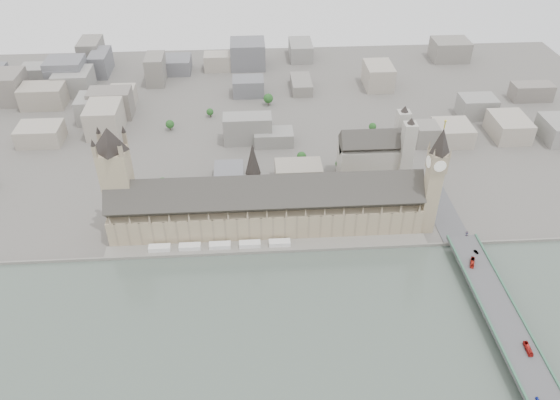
{
  "coord_description": "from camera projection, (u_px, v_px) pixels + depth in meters",
  "views": [
    {
      "loc": [
        -12.1,
        -354.05,
        303.66
      ],
      "look_at": [
        12.17,
        21.64,
        27.59
      ],
      "focal_mm": 35.0,
      "sensor_mm": 36.0,
      "label": 1
    }
  ],
  "objects": [
    {
      "name": "palace_of_westminster",
      "position": [
        266.0,
        206.0,
        467.54
      ],
      "size": [
        265.0,
        40.73,
        55.44
      ],
      "color": "tan",
      "rests_on": "ground"
    },
    {
      "name": "park_trees",
      "position": [
        254.0,
        194.0,
        508.45
      ],
      "size": [
        110.0,
        30.0,
        15.0
      ],
      "primitive_type": null,
      "color": "#204B1B",
      "rests_on": "ground"
    },
    {
      "name": "ground",
      "position": [
        267.0,
        242.0,
        465.12
      ],
      "size": [
        900.0,
        900.0,
        0.0
      ],
      "primitive_type": "plane",
      "color": "#595651",
      "rests_on": "ground"
    },
    {
      "name": "river_terrace",
      "position": [
        268.0,
        246.0,
        458.49
      ],
      "size": [
        270.0,
        15.0,
        2.0
      ],
      "primitive_type": "cube",
      "color": "slate",
      "rests_on": "ground"
    },
    {
      "name": "car_approach",
      "position": [
        467.0,
        234.0,
        456.48
      ],
      "size": [
        3.84,
        5.26,
        1.41
      ],
      "primitive_type": "imported",
      "rotation": [
        0.0,
        0.0,
        -0.43
      ],
      "color": "gray",
      "rests_on": "westminster_bridge"
    },
    {
      "name": "embankment_wall",
      "position": [
        268.0,
        252.0,
        452.16
      ],
      "size": [
        600.0,
        1.5,
        3.0
      ],
      "primitive_type": "cube",
      "color": "slate",
      "rests_on": "ground"
    },
    {
      "name": "central_tower",
      "position": [
        253.0,
        168.0,
        451.27
      ],
      "size": [
        13.0,
        13.0,
        48.0
      ],
      "color": "gray",
      "rests_on": "ground"
    },
    {
      "name": "city_skyline_inland",
      "position": [
        258.0,
        96.0,
        651.04
      ],
      "size": [
        720.0,
        360.0,
        38.0
      ],
      "primitive_type": null,
      "color": "gray",
      "rests_on": "ground"
    },
    {
      "name": "westminster_abbey",
      "position": [
        376.0,
        154.0,
        532.5
      ],
      "size": [
        68.0,
        36.0,
        64.0
      ],
      "color": "#A39D93",
      "rests_on": "ground"
    },
    {
      "name": "victoria_tower",
      "position": [
        117.0,
        176.0,
        447.05
      ],
      "size": [
        30.0,
        30.0,
        100.0
      ],
      "color": "tan",
      "rests_on": "ground"
    },
    {
      "name": "red_bus_north",
      "position": [
        472.0,
        262.0,
        426.72
      ],
      "size": [
        7.18,
        11.88,
        3.27
      ],
      "primitive_type": "imported",
      "rotation": [
        0.0,
        0.0,
        -0.41
      ],
      "color": "red",
      "rests_on": "westminster_bridge"
    },
    {
      "name": "elizabeth_tower",
      "position": [
        435.0,
        174.0,
        444.38
      ],
      "size": [
        17.0,
        17.0,
        107.5
      ],
      "color": "tan",
      "rests_on": "ground"
    },
    {
      "name": "car_silver",
      "position": [
        476.0,
        252.0,
        438.0
      ],
      "size": [
        3.22,
        4.85,
        1.51
      ],
      "primitive_type": "imported",
      "rotation": [
        0.0,
        0.0,
        0.39
      ],
      "color": "gray",
      "rests_on": "westminster_bridge"
    },
    {
      "name": "bridge_parapets",
      "position": [
        520.0,
        349.0,
        360.91
      ],
      "size": [
        25.0,
        235.0,
        1.15
      ],
      "primitive_type": null,
      "color": "#38674D",
      "rests_on": "westminster_bridge"
    },
    {
      "name": "terrace_tents",
      "position": [
        220.0,
        245.0,
        455.04
      ],
      "size": [
        118.0,
        7.0,
        4.0
      ],
      "color": "white",
      "rests_on": "river_terrace"
    },
    {
      "name": "car_blue",
      "position": [
        538.0,
        400.0,
        329.46
      ],
      "size": [
        2.21,
        4.8,
        1.59
      ],
      "primitive_type": "imported",
      "rotation": [
        0.0,
        0.0,
        -0.07
      ],
      "color": "#18289E",
      "rests_on": "westminster_bridge"
    },
    {
      "name": "red_bus_south",
      "position": [
        528.0,
        349.0,
        359.54
      ],
      "size": [
        3.42,
        11.77,
        3.24
      ],
      "primitive_type": "imported",
      "rotation": [
        0.0,
        0.0,
        -0.06
      ],
      "color": "#A61914",
      "rests_on": "westminster_bridge"
    },
    {
      "name": "westminster_bridge",
      "position": [
        493.0,
        305.0,
        400.09
      ],
      "size": [
        25.0,
        325.0,
        10.25
      ],
      "primitive_type": "cube",
      "color": "#474749",
      "rests_on": "ground"
    }
  ]
}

